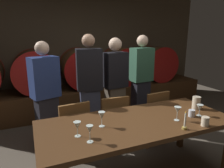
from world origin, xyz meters
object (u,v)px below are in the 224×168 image
at_px(pitcher, 196,103).
at_px(cup_left, 205,121).
at_px(wine_glass_center, 102,116).
at_px(wine_barrel_left, 35,71).
at_px(chair_left, 73,129).
at_px(wine_barrel_far_right, 155,63).
at_px(chair_center, 113,121).
at_px(guest_far_left, 46,97).
at_px(guest_far_right, 141,82).
at_px(wine_barrel_center, 81,68).
at_px(candle_center, 185,124).
at_px(cup_right, 192,113).
at_px(chair_right, 153,115).
at_px(dining_table, 137,127).
at_px(wine_glass_left, 90,130).
at_px(wine_barrel_right, 122,66).
at_px(wine_glass_far_left, 77,126).
at_px(wine_glass_far_right, 200,108).
at_px(guest_center_left, 90,89).
at_px(wine_glass_right, 178,110).
at_px(guest_center_right, 115,88).

bearing_deg(pitcher, cup_left, -124.84).
bearing_deg(wine_glass_center, wine_barrel_left, 101.93).
bearing_deg(chair_left, wine_barrel_far_right, -149.32).
xyz_separation_m(chair_center, guest_far_left, (-0.88, 0.41, 0.35)).
xyz_separation_m(guest_far_left, guest_far_right, (1.68, 0.16, 0.04)).
height_order(wine_barrel_center, guest_far_right, guest_far_right).
xyz_separation_m(candle_center, wine_glass_center, (-0.76, 0.39, 0.06)).
bearing_deg(cup_left, cup_right, 77.48).
xyz_separation_m(chair_left, guest_far_left, (-0.28, 0.45, 0.35)).
distance_m(chair_right, guest_far_right, 0.73).
xyz_separation_m(wine_barrel_far_right, candle_center, (-1.64, -2.93, -0.15)).
bearing_deg(candle_center, chair_left, 132.64).
bearing_deg(guest_far_left, dining_table, 110.18).
xyz_separation_m(chair_center, wine_glass_left, (-0.62, -0.93, 0.41)).
bearing_deg(wine_barrel_left, pitcher, -53.74).
xyz_separation_m(wine_barrel_right, wine_glass_left, (-1.65, -2.80, -0.08)).
distance_m(wine_glass_far_left, wine_glass_center, 0.31).
relative_size(chair_center, wine_glass_far_right, 6.31).
bearing_deg(wine_glass_left, candle_center, -7.71).
bearing_deg(dining_table, guest_far_right, 57.91).
distance_m(guest_far_left, guest_far_right, 1.69).
distance_m(wine_barrel_right, wine_glass_far_right, 2.74).
xyz_separation_m(wine_barrel_left, wine_glass_far_left, (0.25, -2.65, -0.09)).
distance_m(wine_barrel_right, chair_right, 2.00).
relative_size(wine_barrel_far_right, chair_left, 1.00).
height_order(wine_barrel_far_right, candle_center, wine_barrel_far_right).
relative_size(chair_left, wine_glass_center, 5.33).
relative_size(guest_far_right, cup_left, 16.79).
xyz_separation_m(wine_barrel_center, guest_center_left, (-0.24, -1.46, -0.09)).
xyz_separation_m(wine_glass_right, wine_glass_far_right, (0.34, 0.00, -0.02)).
height_order(wine_barrel_center, wine_glass_left, wine_barrel_center).
xyz_separation_m(wine_glass_far_left, wine_glass_right, (1.13, -0.07, 0.01)).
bearing_deg(dining_table, guest_center_left, 101.75).
distance_m(wine_barrel_center, guest_far_right, 1.52).
bearing_deg(cup_left, chair_center, 119.32).
distance_m(guest_far_left, wine_glass_left, 1.37).
height_order(wine_barrel_right, dining_table, wine_barrel_right).
bearing_deg(wine_barrel_center, guest_center_left, -99.28).
distance_m(chair_center, wine_glass_right, 1.04).
bearing_deg(wine_barrel_far_right, candle_center, -119.26).
distance_m(guest_far_left, pitcher, 2.08).
bearing_deg(candle_center, chair_center, 108.30).
distance_m(chair_right, wine_glass_far_left, 1.61).
height_order(chair_right, wine_glass_left, wine_glass_left).
bearing_deg(wine_barrel_center, wine_glass_center, -99.62).
relative_size(chair_center, cup_right, 10.68).
distance_m(wine_barrel_left, guest_center_right, 1.85).
xyz_separation_m(dining_table, wine_glass_far_right, (0.75, -0.16, 0.17)).
bearing_deg(wine_barrel_left, wine_barrel_right, 0.00).
distance_m(dining_table, wine_glass_left, 0.70).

